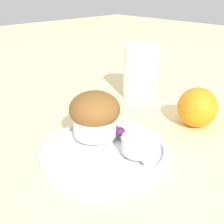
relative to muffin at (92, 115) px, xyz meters
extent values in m
plane|color=beige|center=(0.03, 0.00, -0.06)|extent=(3.00, 3.00, 0.00)
cylinder|color=white|center=(0.04, -0.01, -0.05)|extent=(0.19, 0.19, 0.01)
torus|color=white|center=(0.04, -0.01, -0.04)|extent=(0.19, 0.19, 0.01)
cylinder|color=silver|center=(0.00, 0.00, -0.02)|extent=(0.07, 0.07, 0.04)
ellipsoid|color=brown|center=(0.00, 0.00, 0.01)|extent=(0.08, 0.08, 0.06)
cylinder|color=silver|center=(0.09, 0.02, -0.02)|extent=(0.06, 0.06, 0.02)
cylinder|color=silver|center=(0.09, 0.02, -0.02)|extent=(0.05, 0.05, 0.00)
sphere|color=#4C194C|center=(0.02, 0.03, -0.03)|extent=(0.02, 0.02, 0.02)
sphere|color=#4C194C|center=(0.03, 0.03, -0.03)|extent=(0.02, 0.02, 0.02)
cube|color=silver|center=(0.03, 0.03, -0.03)|extent=(0.18, 0.08, 0.00)
sphere|color=orange|center=(0.07, 0.19, -0.02)|extent=(0.07, 0.07, 0.07)
cylinder|color=silver|center=(-0.10, 0.23, 0.00)|extent=(0.08, 0.08, 0.12)
camera|label=1|loc=(0.34, -0.29, 0.19)|focal=50.00mm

